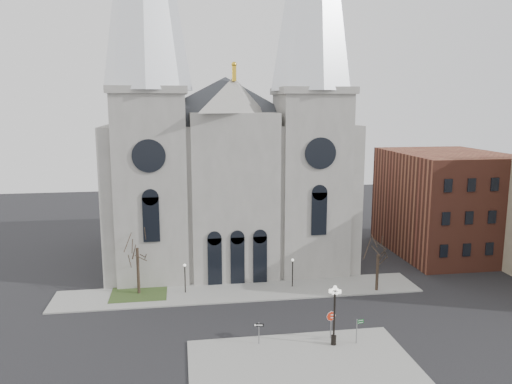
{
  "coord_description": "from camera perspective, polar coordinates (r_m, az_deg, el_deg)",
  "views": [
    {
      "loc": [
        -6.24,
        -40.92,
        20.5
      ],
      "look_at": [
        1.3,
        8.0,
        11.73
      ],
      "focal_mm": 35.0,
      "sensor_mm": 36.0,
      "label": 1
    }
  ],
  "objects": [
    {
      "name": "cathedral",
      "position": [
        64.12,
        -3.2,
        8.22
      ],
      "size": [
        33.0,
        26.66,
        54.0
      ],
      "color": "gray",
      "rests_on": "ground"
    },
    {
      "name": "tree_right",
      "position": [
        56.57,
        13.79,
        -6.72
      ],
      "size": [
        3.2,
        3.2,
        6.0
      ],
      "color": "black",
      "rests_on": "ground"
    },
    {
      "name": "street_name_sign",
      "position": [
        45.25,
        11.53,
        -15.08
      ],
      "size": [
        0.69,
        0.21,
        2.2
      ],
      "rotation": [
        0.0,
        0.0,
        0.23
      ],
      "color": "slate",
      "rests_on": "sidewalk_near"
    },
    {
      "name": "ped_lamp_left",
      "position": [
        55.49,
        -8.13,
        -9.18
      ],
      "size": [
        0.32,
        0.32,
        3.26
      ],
      "color": "black",
      "rests_on": "sidewalk_far"
    },
    {
      "name": "sidewalk_near",
      "position": [
        42.35,
        5.24,
        -18.85
      ],
      "size": [
        18.0,
        10.0,
        0.14
      ],
      "primitive_type": "cube",
      "color": "gray",
      "rests_on": "ground"
    },
    {
      "name": "sidewalk_far",
      "position": [
        56.15,
        -1.81,
        -11.3
      ],
      "size": [
        40.0,
        6.0,
        0.14
      ],
      "primitive_type": "cube",
      "color": "gray",
      "rests_on": "ground"
    },
    {
      "name": "ped_lamp_right",
      "position": [
        56.82,
        4.2,
        -8.63
      ],
      "size": [
        0.32,
        0.32,
        3.26
      ],
      "color": "black",
      "rests_on": "sidewalk_far"
    },
    {
      "name": "tree_left",
      "position": [
        55.19,
        -13.45,
        -5.92
      ],
      "size": [
        3.2,
        3.2,
        7.5
      ],
      "color": "black",
      "rests_on": "ground"
    },
    {
      "name": "globe_lamp",
      "position": [
        43.83,
        8.96,
        -12.93
      ],
      "size": [
        1.22,
        1.22,
        5.32
      ],
      "rotation": [
        0.0,
        0.0,
        0.06
      ],
      "color": "black",
      "rests_on": "sidewalk_near"
    },
    {
      "name": "stop_sign",
      "position": [
        45.52,
        8.57,
        -14.15
      ],
      "size": [
        0.9,
        0.19,
        2.51
      ],
      "rotation": [
        0.0,
        0.0,
        -0.18
      ],
      "color": "slate",
      "rests_on": "sidewalk_near"
    },
    {
      "name": "one_way_sign",
      "position": [
        44.32,
        0.33,
        -15.39
      ],
      "size": [
        0.84,
        0.21,
        1.93
      ],
      "rotation": [
        0.0,
        0.0,
        -0.2
      ],
      "color": "slate",
      "rests_on": "sidewalk_near"
    },
    {
      "name": "grass_patch",
      "position": [
        56.92,
        -13.22,
        -11.24
      ],
      "size": [
        6.0,
        5.0,
        0.18
      ],
      "primitive_type": "cube",
      "color": "#2E471E",
      "rests_on": "ground"
    },
    {
      "name": "bg_building_brick",
      "position": [
        73.86,
        20.81,
        -1.15
      ],
      "size": [
        14.0,
        18.0,
        14.0
      ],
      "primitive_type": "cube",
      "color": "brown",
      "rests_on": "ground"
    },
    {
      "name": "ground",
      "position": [
        46.2,
        -0.09,
        -16.3
      ],
      "size": [
        160.0,
        160.0,
        0.0
      ],
      "primitive_type": "plane",
      "color": "black",
      "rests_on": "ground"
    }
  ]
}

